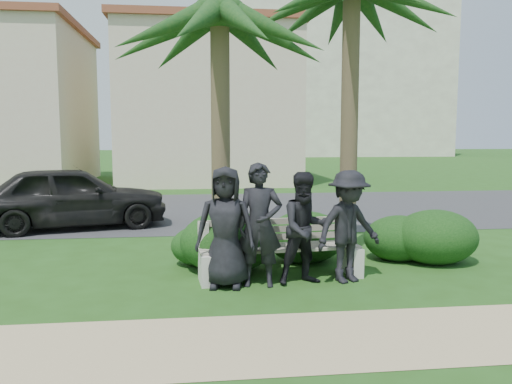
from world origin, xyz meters
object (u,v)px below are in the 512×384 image
at_px(man_a, 225,227).
at_px(car_a, 72,197).
at_px(man_b, 260,225).
at_px(palm_left, 220,16).
at_px(man_d, 348,227).
at_px(park_bench, 280,253).
at_px(man_c, 306,228).

height_order(man_a, car_a, man_a).
bearing_deg(man_b, palm_left, 115.27).
xyz_separation_m(man_d, car_a, (-5.17, 5.09, -0.09)).
bearing_deg(car_a, man_d, -149.01).
xyz_separation_m(park_bench, palm_left, (-0.85, 1.12, 3.75)).
distance_m(park_bench, car_a, 6.37).
relative_size(park_bench, man_d, 1.51).
relative_size(man_a, man_d, 1.04).
bearing_deg(man_a, palm_left, 98.26).
xyz_separation_m(man_a, car_a, (-3.35, 5.12, -0.12)).
bearing_deg(man_a, car_a, 131.76).
bearing_deg(park_bench, man_d, -23.86).
height_order(man_c, palm_left, palm_left).
bearing_deg(car_a, man_a, -161.28).
distance_m(man_b, man_c, 0.69).
height_order(man_b, man_c, man_b).
height_order(man_a, man_c, man_a).
bearing_deg(palm_left, park_bench, -52.81).
distance_m(man_a, palm_left, 3.60).
distance_m(man_b, palm_left, 3.61).
distance_m(park_bench, palm_left, 4.01).
bearing_deg(man_b, car_a, 134.17).
relative_size(man_a, man_b, 0.97).
distance_m(man_a, man_c, 1.17).
bearing_deg(palm_left, man_b, -72.06).
relative_size(park_bench, man_a, 1.45).
xyz_separation_m(man_a, man_c, (1.17, 0.02, -0.04)).
relative_size(man_c, palm_left, 0.32).
height_order(park_bench, man_b, man_b).
bearing_deg(man_b, man_d, 9.33).
xyz_separation_m(man_b, man_d, (1.33, 0.05, -0.06)).
height_order(man_b, man_d, man_b).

